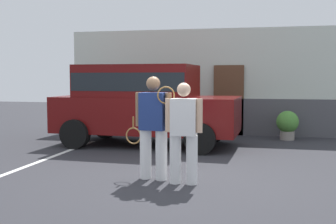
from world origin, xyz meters
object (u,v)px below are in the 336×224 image
at_px(parked_suv, 143,101).
at_px(potted_plant_by_porch, 287,124).
at_px(tennis_player_woman, 183,131).
at_px(tennis_player_man, 153,127).

distance_m(parked_suv, potted_plant_by_porch, 4.13).
xyz_separation_m(parked_suv, tennis_player_woman, (1.75, -3.69, -0.28)).
height_order(tennis_player_man, tennis_player_woman, tennis_player_man).
height_order(parked_suv, tennis_player_woman, parked_suv).
xyz_separation_m(tennis_player_woman, potted_plant_by_porch, (1.91, 5.48, -0.42)).
height_order(parked_suv, tennis_player_man, parked_suv).
relative_size(tennis_player_man, tennis_player_woman, 1.06).
bearing_deg(parked_suv, tennis_player_man, -69.20).
bearing_deg(tennis_player_woman, parked_suv, -65.25).
relative_size(parked_suv, tennis_player_man, 2.66).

